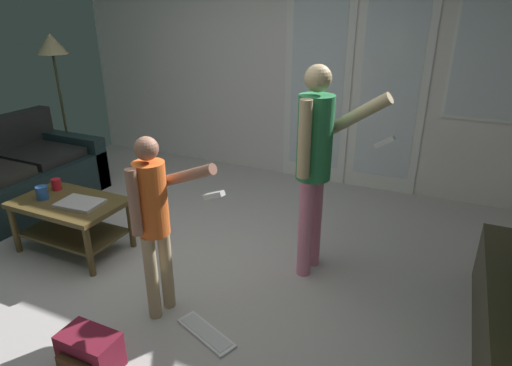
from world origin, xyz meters
name	(u,v)px	position (x,y,z in m)	size (l,w,h in m)	color
ground_plane	(166,276)	(0.00, 0.00, -0.01)	(5.39, 4.89, 0.02)	#B7B0AE
wall_back_with_doors	(297,56)	(0.13, 2.41, 1.38)	(5.39, 0.09, 2.85)	silver
coffee_table	(71,214)	(-0.91, 0.00, 0.32)	(0.88, 0.54, 0.45)	brown
person_adult	(316,155)	(0.96, 0.55, 0.93)	(0.64, 0.42, 1.55)	pink
person_child	(155,213)	(0.23, -0.34, 0.73)	(0.57, 0.33, 1.21)	tan
floor_lamp	(53,53)	(-2.42, 1.40, 1.39)	(0.34, 0.34, 1.61)	#2F3029
backpack	(90,352)	(0.15, -0.91, 0.11)	(0.33, 0.24, 0.22)	maroon
loose_keyboard	(206,333)	(0.60, -0.42, 0.01)	(0.46, 0.28, 0.02)	white
laptop_closed	(80,203)	(-0.76, -0.02, 0.46)	(0.34, 0.24, 0.03)	#B9B1B2
cup_near_edge	(42,193)	(-1.12, -0.06, 0.50)	(0.09, 0.09, 0.11)	#27539B
cup_by_laptop	(56,184)	(-1.17, 0.13, 0.49)	(0.08, 0.08, 0.10)	red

